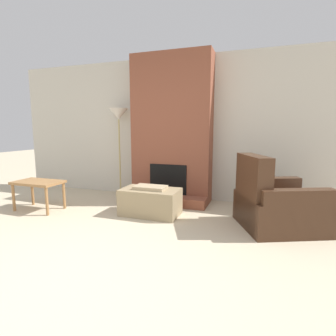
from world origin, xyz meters
TOP-DOWN VIEW (x-y plane):
  - ground_plane at (0.00, 0.00)m, footprint 24.00×24.00m
  - wall_back at (0.00, 2.96)m, footprint 6.84×0.06m
  - fireplace at (0.00, 2.71)m, footprint 1.43×0.69m
  - ottoman at (-0.04, 1.80)m, footprint 0.88×0.51m
  - armchair at (1.73, 1.84)m, footprint 1.27×1.22m
  - side_table at (-1.84, 1.43)m, footprint 0.75×0.45m
  - floor_lamp_left at (-1.05, 2.70)m, footprint 0.36×0.36m

SIDE VIEW (x-z plane):
  - ground_plane at x=0.00m, z-range 0.00..0.00m
  - ottoman at x=-0.04m, z-range -0.02..0.43m
  - armchair at x=1.73m, z-range -0.19..0.78m
  - side_table at x=-1.84m, z-range 0.17..0.65m
  - fireplace at x=0.00m, z-range -0.05..2.55m
  - wall_back at x=0.00m, z-range 0.00..2.60m
  - floor_lamp_left at x=-1.05m, z-range 0.66..2.35m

